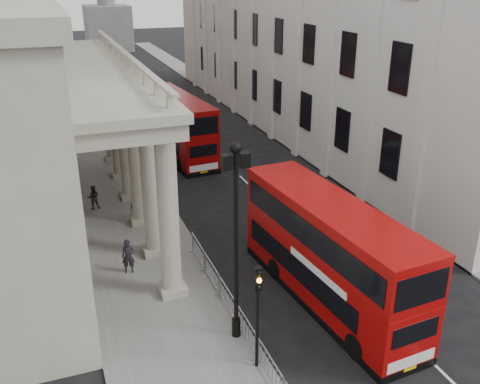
{
  "coord_description": "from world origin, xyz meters",
  "views": [
    {
      "loc": [
        -6.7,
        -12.98,
        14.05
      ],
      "look_at": [
        2.77,
        12.68,
        2.63
      ],
      "focal_mm": 40.0,
      "sensor_mm": 36.0,
      "label": 1
    }
  ],
  "objects_px": {
    "pedestrian_a": "(128,256)",
    "bus_far": "(177,125)",
    "pedestrian_b": "(93,197)",
    "bus_near": "(329,251)",
    "lamp_post_north": "(115,80)",
    "pedestrian_c": "(137,207)",
    "lamp_post_mid": "(151,125)",
    "lamp_post_south": "(236,231)",
    "traffic_light": "(258,300)"
  },
  "relations": [
    {
      "from": "pedestrian_b",
      "to": "pedestrian_c",
      "type": "relative_size",
      "value": 0.97
    },
    {
      "from": "lamp_post_south",
      "to": "pedestrian_b",
      "type": "xyz_separation_m",
      "value": [
        -4.1,
        14.97,
        -4.02
      ]
    },
    {
      "from": "lamp_post_mid",
      "to": "bus_far",
      "type": "height_order",
      "value": "lamp_post_mid"
    },
    {
      "from": "lamp_post_south",
      "to": "bus_far",
      "type": "xyz_separation_m",
      "value": [
        3.59,
        23.87,
        -2.38
      ]
    },
    {
      "from": "lamp_post_south",
      "to": "lamp_post_mid",
      "type": "distance_m",
      "value": 16.0
    },
    {
      "from": "lamp_post_south",
      "to": "traffic_light",
      "type": "bearing_deg",
      "value": -87.16
    },
    {
      "from": "lamp_post_south",
      "to": "pedestrian_a",
      "type": "relative_size",
      "value": 4.69
    },
    {
      "from": "bus_far",
      "to": "pedestrian_b",
      "type": "height_order",
      "value": "bus_far"
    },
    {
      "from": "pedestrian_b",
      "to": "pedestrian_c",
      "type": "height_order",
      "value": "pedestrian_c"
    },
    {
      "from": "bus_near",
      "to": "pedestrian_c",
      "type": "xyz_separation_m",
      "value": [
        -6.65,
        11.36,
        -1.59
      ]
    },
    {
      "from": "traffic_light",
      "to": "pedestrian_a",
      "type": "xyz_separation_m",
      "value": [
        -3.4,
        8.53,
        -2.1
      ]
    },
    {
      "from": "lamp_post_south",
      "to": "traffic_light",
      "type": "height_order",
      "value": "lamp_post_south"
    },
    {
      "from": "pedestrian_a",
      "to": "pedestrian_b",
      "type": "height_order",
      "value": "pedestrian_a"
    },
    {
      "from": "lamp_post_mid",
      "to": "pedestrian_a",
      "type": "xyz_separation_m",
      "value": [
        -3.3,
        -9.49,
        -3.9
      ]
    },
    {
      "from": "bus_near",
      "to": "traffic_light",
      "type": "bearing_deg",
      "value": -150.94
    },
    {
      "from": "lamp_post_south",
      "to": "traffic_light",
      "type": "xyz_separation_m",
      "value": [
        0.1,
        -2.02,
        -1.8
      ]
    },
    {
      "from": "lamp_post_north",
      "to": "pedestrian_c",
      "type": "height_order",
      "value": "lamp_post_north"
    },
    {
      "from": "bus_near",
      "to": "bus_far",
      "type": "relative_size",
      "value": 0.99
    },
    {
      "from": "pedestrian_c",
      "to": "pedestrian_a",
      "type": "bearing_deg",
      "value": -100.92
    },
    {
      "from": "lamp_post_north",
      "to": "bus_near",
      "type": "relative_size",
      "value": 0.73
    },
    {
      "from": "lamp_post_north",
      "to": "pedestrian_a",
      "type": "height_order",
      "value": "lamp_post_north"
    },
    {
      "from": "bus_far",
      "to": "pedestrian_a",
      "type": "xyz_separation_m",
      "value": [
        -6.88,
        -17.36,
        -1.52
      ]
    },
    {
      "from": "lamp_post_mid",
      "to": "pedestrian_c",
      "type": "relative_size",
      "value": 5.2
    },
    {
      "from": "bus_far",
      "to": "pedestrian_c",
      "type": "bearing_deg",
      "value": -120.84
    },
    {
      "from": "pedestrian_a",
      "to": "pedestrian_b",
      "type": "xyz_separation_m",
      "value": [
        -0.81,
        8.47,
        -0.11
      ]
    },
    {
      "from": "lamp_post_south",
      "to": "bus_far",
      "type": "bearing_deg",
      "value": 81.45
    },
    {
      "from": "bus_near",
      "to": "lamp_post_north",
      "type": "bearing_deg",
      "value": 93.91
    },
    {
      "from": "lamp_post_north",
      "to": "pedestrian_b",
      "type": "height_order",
      "value": "lamp_post_north"
    },
    {
      "from": "traffic_light",
      "to": "pedestrian_c",
      "type": "relative_size",
      "value": 2.69
    },
    {
      "from": "lamp_post_mid",
      "to": "pedestrian_a",
      "type": "bearing_deg",
      "value": -109.15
    },
    {
      "from": "traffic_light",
      "to": "bus_far",
      "type": "height_order",
      "value": "bus_far"
    },
    {
      "from": "traffic_light",
      "to": "pedestrian_c",
      "type": "height_order",
      "value": "traffic_light"
    },
    {
      "from": "lamp_post_north",
      "to": "traffic_light",
      "type": "height_order",
      "value": "lamp_post_north"
    },
    {
      "from": "bus_near",
      "to": "pedestrian_a",
      "type": "relative_size",
      "value": 6.39
    },
    {
      "from": "bus_far",
      "to": "pedestrian_b",
      "type": "xyz_separation_m",
      "value": [
        -7.69,
        -8.9,
        -1.63
      ]
    },
    {
      "from": "lamp_post_south",
      "to": "lamp_post_north",
      "type": "relative_size",
      "value": 1.0
    },
    {
      "from": "lamp_post_north",
      "to": "pedestrian_b",
      "type": "distance_m",
      "value": 17.97
    },
    {
      "from": "pedestrian_a",
      "to": "pedestrian_b",
      "type": "bearing_deg",
      "value": 107.81
    },
    {
      "from": "lamp_post_north",
      "to": "pedestrian_c",
      "type": "xyz_separation_m",
      "value": [
        -1.83,
        -19.47,
        -3.99
      ]
    },
    {
      "from": "lamp_post_mid",
      "to": "bus_near",
      "type": "bearing_deg",
      "value": -71.98
    },
    {
      "from": "lamp_post_mid",
      "to": "pedestrian_c",
      "type": "distance_m",
      "value": 5.6
    },
    {
      "from": "lamp_post_south",
      "to": "bus_far",
      "type": "height_order",
      "value": "lamp_post_south"
    },
    {
      "from": "pedestrian_b",
      "to": "pedestrian_c",
      "type": "bearing_deg",
      "value": 137.02
    },
    {
      "from": "lamp_post_north",
      "to": "traffic_light",
      "type": "bearing_deg",
      "value": -89.83
    },
    {
      "from": "bus_near",
      "to": "bus_far",
      "type": "height_order",
      "value": "bus_far"
    },
    {
      "from": "lamp_post_mid",
      "to": "pedestrian_c",
      "type": "height_order",
      "value": "lamp_post_mid"
    },
    {
      "from": "lamp_post_south",
      "to": "pedestrian_b",
      "type": "relative_size",
      "value": 5.37
    },
    {
      "from": "traffic_light",
      "to": "pedestrian_b",
      "type": "distance_m",
      "value": 17.64
    },
    {
      "from": "lamp_post_mid",
      "to": "bus_far",
      "type": "bearing_deg",
      "value": 65.5
    },
    {
      "from": "pedestrian_a",
      "to": "bus_far",
      "type": "bearing_deg",
      "value": 80.74
    }
  ]
}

